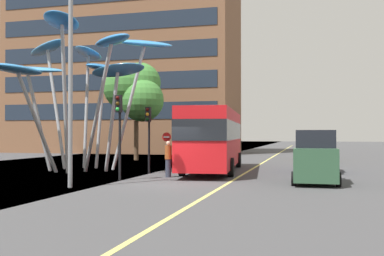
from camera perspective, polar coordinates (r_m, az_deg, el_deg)
The scene contains 15 objects.
ground at distance 20.01m, azimuth -5.29°, elevation -7.08°, with size 120.00×240.00×0.10m.
red_bus at distance 26.27m, azimuth 2.67°, elevation -1.04°, with size 3.60×11.49×3.71m.
leaf_sculpture at distance 27.91m, azimuth -13.97°, elevation 7.97°, with size 10.59×10.35×8.52m.
traffic_light_kerb_near at distance 21.38m, azimuth -9.13°, elevation 1.13°, with size 0.28×0.42×3.96m.
traffic_light_kerb_far at distance 24.91m, azimuth -5.48°, elevation 0.33°, with size 0.28×0.42×3.63m.
traffic_light_island_mid at distance 31.38m, azimuth -1.69°, elevation 0.23°, with size 0.28×0.42×3.73m.
car_parked_near at distance 20.66m, azimuth 15.22°, elevation -3.70°, with size 1.97×3.93×2.32m.
car_parked_mid at distance 26.90m, azimuth 15.37°, elevation -3.17°, with size 2.02×4.04×2.15m.
car_parked_far at distance 33.32m, azimuth 14.92°, elevation -2.63°, with size 1.94×4.14×2.28m.
car_side_street at distance 39.35m, azimuth 15.25°, elevation -2.36°, with size 1.97×4.43×2.21m.
street_lamp at distance 19.07m, azimuth -14.24°, elevation 8.45°, with size 1.40×0.44×8.29m.
tree_pavement_near at distance 37.47m, azimuth -7.14°, elevation 4.77°, with size 5.17×4.13×8.04m.
pedestrian at distance 22.80m, azimuth -2.99°, elevation -3.89°, with size 0.34×0.34×1.81m.
no_entry_sign at distance 29.90m, azimuth -3.19°, elevation -1.99°, with size 0.60×0.12×2.26m.
backdrop_building at distance 56.43m, azimuth -8.46°, elevation 10.15°, with size 26.72×10.93×25.68m.
Camera 1 is at (6.15, -18.70, 2.15)m, focal length 42.59 mm.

